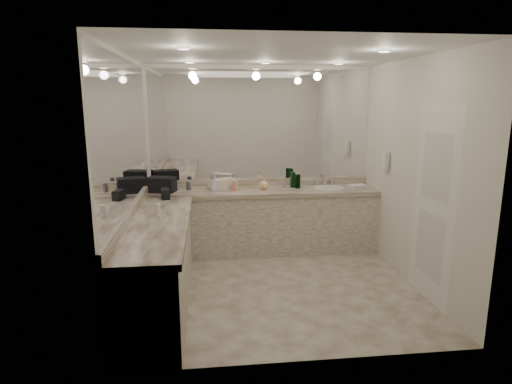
{
  "coord_description": "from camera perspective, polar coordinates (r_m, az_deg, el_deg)",
  "views": [
    {
      "loc": [
        -0.75,
        -4.61,
        2.13
      ],
      "look_at": [
        -0.18,
        0.4,
        1.04
      ],
      "focal_mm": 30.0,
      "sensor_mm": 36.0,
      "label": 1
    }
  ],
  "objects": [
    {
      "name": "mirror_left",
      "position": [
        4.7,
        -16.82,
        7.38
      ],
      "size": [
        0.01,
        2.92,
        1.55
      ],
      "primitive_type": "cube",
      "color": "white",
      "rests_on": "wall_left"
    },
    {
      "name": "vanity_back_top",
      "position": [
        5.99,
        0.9,
        0.06
      ],
      "size": [
        3.2,
        0.64,
        0.06
      ],
      "primitive_type": "cube",
      "color": "beige",
      "rests_on": "vanity_back_base"
    },
    {
      "name": "ceiling",
      "position": [
        4.7,
        2.93,
        17.95
      ],
      "size": [
        3.2,
        3.2,
        0.0
      ],
      "primitive_type": "plane",
      "color": "white",
      "rests_on": "floor"
    },
    {
      "name": "faucet",
      "position": [
        6.37,
        9.16,
        1.55
      ],
      "size": [
        0.24,
        0.16,
        0.14
      ],
      "primitive_type": "cube",
      "color": "silver",
      "rests_on": "vanity_back_top"
    },
    {
      "name": "backsplash_left",
      "position": [
        4.83,
        -16.13,
        -2.4
      ],
      "size": [
        0.04,
        3.0,
        0.1
      ],
      "primitive_type": "cube",
      "color": "beige",
      "rests_on": "vanity_left_top"
    },
    {
      "name": "mirror_back",
      "position": [
        6.16,
        0.57,
        8.9
      ],
      "size": [
        3.12,
        0.01,
        1.55
      ],
      "primitive_type": "cube",
      "color": "white",
      "rests_on": "wall_back"
    },
    {
      "name": "sink",
      "position": [
        6.18,
        9.66,
        0.51
      ],
      "size": [
        0.44,
        0.44,
        0.03
      ],
      "primitive_type": "cylinder",
      "color": "white",
      "rests_on": "vanity_back_top"
    },
    {
      "name": "wall_back",
      "position": [
        6.21,
        0.55,
        4.53
      ],
      "size": [
        3.2,
        0.02,
        2.6
      ],
      "primitive_type": "cube",
      "color": "silver",
      "rests_on": "floor"
    },
    {
      "name": "backsplash_back",
      "position": [
        6.25,
        0.56,
        1.33
      ],
      "size": [
        3.2,
        0.04,
        0.1
      ],
      "primitive_type": "cube",
      "color": "beige",
      "rests_on": "vanity_back_top"
    },
    {
      "name": "soap_bottle_a",
      "position": [
        6.02,
        -6.19,
        1.21
      ],
      "size": [
        0.08,
        0.08,
        0.18
      ],
      "primitive_type": "imported",
      "rotation": [
        0.0,
        0.0,
        0.14
      ],
      "color": "beige",
      "rests_on": "vanity_back_top"
    },
    {
      "name": "amenity_bottle_2",
      "position": [
        5.89,
        -11.3,
        0.58
      ],
      "size": [
        0.06,
        0.06,
        0.13
      ],
      "primitive_type": "cylinder",
      "color": "#3F3F4C",
      "rests_on": "vanity_back_top"
    },
    {
      "name": "vanity_left_top",
      "position": [
        4.52,
        -13.06,
        -4.27
      ],
      "size": [
        0.64,
        2.42,
        0.06
      ],
      "primitive_type": "cube",
      "color": "beige",
      "rests_on": "vanity_left_base"
    },
    {
      "name": "soap_bottle_b",
      "position": [
        5.93,
        -5.48,
        1.22
      ],
      "size": [
        0.12,
        0.12,
        0.21
      ],
      "primitive_type": "imported",
      "rotation": [
        0.0,
        0.0,
        0.29
      ],
      "color": "white",
      "rests_on": "vanity_back_top"
    },
    {
      "name": "hand_towel",
      "position": [
        6.28,
        13.41,
        0.77
      ],
      "size": [
        0.27,
        0.21,
        0.04
      ],
      "primitive_type": "cube",
      "rotation": [
        0.0,
        0.0,
        0.21
      ],
      "color": "white",
      "rests_on": "vanity_back_top"
    },
    {
      "name": "floor",
      "position": [
        5.14,
        2.61,
        -12.3
      ],
      "size": [
        3.2,
        3.2,
        0.0
      ],
      "primitive_type": "plane",
      "color": "#BCB2A2",
      "rests_on": "ground"
    },
    {
      "name": "vanity_left_base",
      "position": [
        4.67,
        -12.92,
        -9.58
      ],
      "size": [
        0.6,
        2.4,
        0.84
      ],
      "primitive_type": "cube",
      "color": "beige",
      "rests_on": "floor"
    },
    {
      "name": "amenity_bottle_3",
      "position": [
        6.01,
        -11.48,
        0.73
      ],
      "size": [
        0.04,
        0.04,
        0.12
      ],
      "primitive_type": "cylinder",
      "color": "#9966B2",
      "rests_on": "vanity_back_top"
    },
    {
      "name": "amenity_bottle_5",
      "position": [
        6.14,
        3.64,
        0.98
      ],
      "size": [
        0.04,
        0.04,
        0.07
      ],
      "primitive_type": "cylinder",
      "color": "#9966B2",
      "rests_on": "vanity_back_top"
    },
    {
      "name": "wall_right",
      "position": [
        5.24,
        20.3,
        2.35
      ],
      "size": [
        0.02,
        3.0,
        2.6
      ],
      "primitive_type": "cube",
      "color": "silver",
      "rests_on": "floor"
    },
    {
      "name": "soap_bottle_c",
      "position": [
        5.99,
        1.03,
        1.14
      ],
      "size": [
        0.15,
        0.15,
        0.16
      ],
      "primitive_type": "imported",
      "rotation": [
        0.0,
        0.0,
        -0.24
      ],
      "color": "#FFCA87",
      "rests_on": "vanity_back_top"
    },
    {
      "name": "vanity_back_base",
      "position": [
        6.11,
        0.87,
        -4.06
      ],
      "size": [
        3.2,
        0.6,
        0.84
      ],
      "primitive_type": "cube",
      "color": "beige",
      "rests_on": "floor"
    },
    {
      "name": "wall_left",
      "position": [
        4.76,
        -16.62,
        1.67
      ],
      "size": [
        0.02,
        3.0,
        2.6
      ],
      "primitive_type": "cube",
      "color": "silver",
      "rests_on": "floor"
    },
    {
      "name": "door",
      "position": [
        4.85,
        22.56,
        -1.58
      ],
      "size": [
        0.02,
        0.82,
        2.1
      ],
      "primitive_type": "cube",
      "color": "white",
      "rests_on": "wall_right"
    },
    {
      "name": "amenity_bottle_1",
      "position": [
        5.89,
        -2.92,
        0.79
      ],
      "size": [
        0.06,
        0.06,
        0.13
      ],
      "primitive_type": "cylinder",
      "color": "#E57F66",
      "rests_on": "vanity_back_top"
    },
    {
      "name": "amenity_bottle_0",
      "position": [
        5.94,
        -3.08,
        0.7
      ],
      "size": [
        0.05,
        0.05,
        0.09
      ],
      "primitive_type": "cylinder",
      "color": "silver",
      "rests_on": "vanity_back_top"
    },
    {
      "name": "cream_cosmetic_case",
      "position": [
        6.01,
        -4.23,
        1.11
      ],
      "size": [
        0.3,
        0.25,
        0.15
      ],
      "primitive_type": "cube",
      "rotation": [
        0.0,
        0.0,
        0.38
      ],
      "color": "silver",
      "rests_on": "vanity_back_top"
    },
    {
      "name": "green_bottle_3",
      "position": [
        6.11,
        5.41,
        1.47
      ],
      "size": [
        0.07,
        0.07,
        0.19
      ],
      "primitive_type": "cylinder",
      "color": "#0F521E",
      "rests_on": "vanity_back_top"
    },
    {
      "name": "black_bag_spill",
      "position": [
        5.55,
        -11.98,
        -0.22
      ],
      "size": [
        0.14,
        0.24,
        0.12
      ],
      "primitive_type": "cube",
      "rotation": [
        0.0,
        0.0,
        0.17
      ],
      "color": "black",
      "rests_on": "vanity_left_top"
    },
    {
      "name": "wall_phone",
      "position": [
        5.85,
        16.89,
        4.02
      ],
      "size": [
        0.06,
        0.1,
        0.24
      ],
      "primitive_type": "cube",
      "color": "white",
      "rests_on": "wall_right"
    },
    {
      "name": "black_toiletry_bag",
      "position": [
        5.94,
        -12.47,
        0.99
      ],
      "size": [
        0.41,
        0.32,
        0.21
      ],
      "primitive_type": "cube",
      "rotation": [
        0.0,
        0.0,
        -0.27
      ],
      "color": "black",
      "rests_on": "vanity_back_top"
    },
    {
      "name": "lotion_left",
      "position": [
        4.71,
        -12.94,
        -2.35
      ],
      "size": [
        0.06,
        0.06,
        0.14
      ],
      "primitive_type": "cylinder",
      "color": "white",
      "rests_on": "vanity_left_top"
    },
    {
      "name": "green_bottle_2",
      "position": [
        6.08,
        5.64,
        1.36
      ],
      "size": [
        0.06,
        0.06,
        0.19
      ],
      "primitive_type": "cylinder",
      "color": "#0F521E",
      "rests_on": "vanity_back_top"
    },
    {
      "name": "amenity_bottle_4",
      "position": [
        6.07,
        -4.54,
        0.83
      ],
      "size": [
        0.06,
        0.06,
        0.07
      ],
      "primitive_type": "cylinder",
      "color": "#F2D84C",
      "rests_on": "vanity_back_top"
    },
    {
      "name": "green_bottle_1",
      "position": [
        6.15,
        4.93,
        1.66
      ],
      "size": [
        0.07,
        0.07,
        0.22
      ],
      "primitive_type": "cylinder",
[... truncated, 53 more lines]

